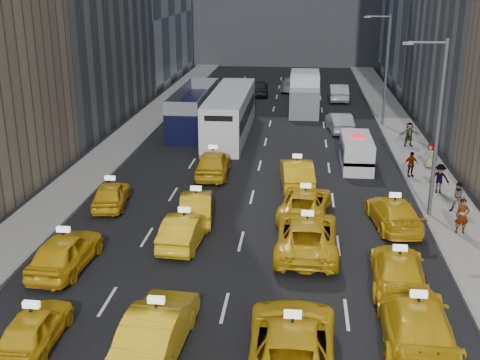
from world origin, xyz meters
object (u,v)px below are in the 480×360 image
Objects in this scene: box_truck at (305,93)px; pedestrian_0 at (462,216)px; double_decker at (194,109)px; city_bus at (230,114)px; nypd_van at (356,153)px.

pedestrian_0 is at bearing -67.75° from box_truck.
double_decker is 0.84× the size of city_bus.
city_bus is 22.41m from pedestrian_0.
box_truck reaches higher than city_bus.
box_truck is (5.70, 9.25, 0.01)m from city_bus.
nypd_van is 11.74m from city_bus.
box_truck reaches higher than double_decker.
double_decker is at bearing 133.16° from pedestrian_0.
double_decker reaches higher than nypd_van.
pedestrian_0 is (4.10, -10.71, 0.07)m from nypd_van.
city_bus is (3.17, -1.85, 0.10)m from double_decker.
nypd_van is at bearing -32.63° from city_bus.
box_truck is at bearing 109.11° from pedestrian_0.
box_truck is at bearing 64.77° from city_bus.
double_decker is at bearing 156.19° from city_bus.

